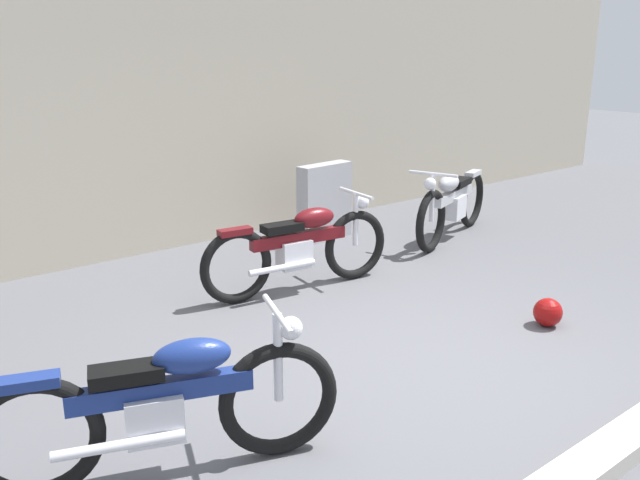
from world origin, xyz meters
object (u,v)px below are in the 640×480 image
at_px(helmet, 548,312).
at_px(motorcycle_maroon, 300,247).
at_px(stone_marker, 325,202).
at_px(motorcycle_blue, 166,405).
at_px(motorcycle_silver, 452,203).

height_order(helmet, motorcycle_maroon, motorcycle_maroon).
height_order(stone_marker, helmet, stone_marker).
xyz_separation_m(stone_marker, helmet, (-0.22, -3.26, -0.34)).
relative_size(stone_marker, motorcycle_blue, 0.49).
bearing_deg(motorcycle_silver, motorcycle_blue, 4.57).
bearing_deg(helmet, stone_marker, 86.08).
relative_size(motorcycle_blue, motorcycle_maroon, 0.94).
relative_size(stone_marker, motorcycle_maroon, 0.46).
distance_m(stone_marker, motorcycle_blue, 4.83).
xyz_separation_m(helmet, motorcycle_maroon, (-1.10, 2.03, 0.32)).
height_order(stone_marker, motorcycle_blue, stone_marker).
xyz_separation_m(stone_marker, motorcycle_maroon, (-1.32, -1.24, -0.03)).
height_order(motorcycle_blue, motorcycle_maroon, motorcycle_maroon).
height_order(motorcycle_maroon, motorcycle_silver, motorcycle_silver).
relative_size(helmet, motorcycle_blue, 0.13).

